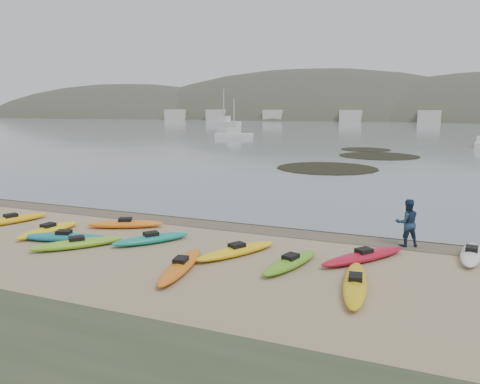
% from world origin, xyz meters
% --- Properties ---
extents(ground, '(600.00, 600.00, 0.00)m').
position_xyz_m(ground, '(0.00, 0.00, 0.00)').
color(ground, tan).
rests_on(ground, ground).
extents(wet_sand, '(60.00, 60.00, 0.00)m').
position_xyz_m(wet_sand, '(0.00, -0.30, 0.00)').
color(wet_sand, brown).
rests_on(wet_sand, ground).
extents(water, '(1200.00, 1200.00, 0.00)m').
position_xyz_m(water, '(0.00, 300.00, 0.01)').
color(water, slate).
rests_on(water, ground).
extents(kayaks, '(20.91, 8.45, 0.34)m').
position_xyz_m(kayaks, '(-0.42, -4.49, 0.17)').
color(kayaks, gold).
rests_on(kayaks, ground).
extents(person_east, '(1.11, 1.00, 1.86)m').
position_xyz_m(person_east, '(7.30, -0.80, 0.93)').
color(person_east, navy).
rests_on(person_east, ground).
extents(kelp_mats, '(11.78, 26.77, 0.04)m').
position_xyz_m(kelp_mats, '(1.12, 29.40, 0.03)').
color(kelp_mats, black).
rests_on(kelp_mats, water).
extents(moored_boats, '(97.15, 64.81, 1.38)m').
position_xyz_m(moored_boats, '(-5.07, 89.74, 0.59)').
color(moored_boats, silver).
rests_on(moored_boats, ground).
extents(far_town, '(199.00, 5.00, 4.00)m').
position_xyz_m(far_town, '(6.00, 145.00, 2.00)').
color(far_town, beige).
rests_on(far_town, ground).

